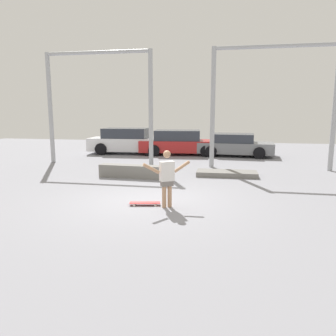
% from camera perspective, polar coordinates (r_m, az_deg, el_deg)
% --- Properties ---
extents(ground_plane, '(36.00, 36.00, 0.00)m').
position_cam_1_polar(ground_plane, '(9.10, -3.33, -5.72)').
color(ground_plane, gray).
extents(skateboarder, '(1.13, 0.75, 1.47)m').
position_cam_1_polar(skateboarder, '(8.31, -0.19, -1.40)').
color(skateboarder, tan).
rests_on(skateboarder, ground_plane).
extents(skateboard, '(0.83, 0.37, 0.08)m').
position_cam_1_polar(skateboard, '(8.67, -4.02, -6.09)').
color(skateboard, red).
rests_on(skateboard, ground_plane).
extents(grind_box, '(2.66, 0.58, 0.47)m').
position_cam_1_polar(grind_box, '(12.21, -5.93, -0.60)').
color(grind_box, slate).
rests_on(grind_box, ground_plane).
extents(manual_pad, '(2.30, 0.95, 0.19)m').
position_cam_1_polar(manual_pad, '(12.70, 10.18, -0.96)').
color(manual_pad, slate).
rests_on(manual_pad, ground_plane).
extents(canopy_support_left, '(5.10, 0.20, 5.11)m').
position_cam_1_polar(canopy_support_left, '(15.62, -12.00, 12.20)').
color(canopy_support_left, '#A5A8AD').
rests_on(canopy_support_left, ground_plane).
extents(canopy_support_right, '(5.10, 0.20, 5.11)m').
position_cam_1_polar(canopy_support_right, '(14.53, 17.75, 12.14)').
color(canopy_support_right, '#A5A8AD').
rests_on(canopy_support_right, ground_plane).
extents(parked_car_white, '(4.63, 2.11, 1.47)m').
position_cam_1_polar(parked_car_white, '(19.24, -6.97, 4.63)').
color(parked_car_white, white).
rests_on(parked_car_white, ground_plane).
extents(parked_car_red, '(4.72, 2.27, 1.38)m').
position_cam_1_polar(parked_car_red, '(18.70, 2.05, 4.40)').
color(parked_car_red, red).
rests_on(parked_car_red, ground_plane).
extents(parked_car_grey, '(4.15, 2.22, 1.22)m').
position_cam_1_polar(parked_car_grey, '(18.48, 11.58, 3.94)').
color(parked_car_grey, slate).
rests_on(parked_car_grey, ground_plane).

